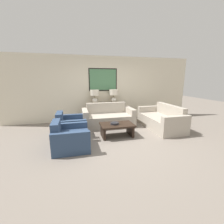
{
  "coord_description": "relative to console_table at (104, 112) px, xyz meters",
  "views": [
    {
      "loc": [
        -1.19,
        -3.87,
        1.74
      ],
      "look_at": [
        0.01,
        0.88,
        0.65
      ],
      "focal_mm": 24.0,
      "sensor_mm": 36.0,
      "label": 1
    }
  ],
  "objects": [
    {
      "name": "coffee_table",
      "position": [
        0.03,
        -1.8,
        -0.08
      ],
      "size": [
        1.0,
        0.67,
        0.39
      ],
      "color": "black",
      "rests_on": "ground_plane"
    },
    {
      "name": "table_lamp_left",
      "position": [
        -0.39,
        0.0,
        0.72
      ],
      "size": [
        0.36,
        0.36,
        0.59
      ],
      "color": "silver",
      "rests_on": "console_table"
    },
    {
      "name": "table_lamp_right",
      "position": [
        0.39,
        0.0,
        0.72
      ],
      "size": [
        0.36,
        0.36,
        0.59
      ],
      "color": "silver",
      "rests_on": "console_table"
    },
    {
      "name": "armchair_near_camera",
      "position": [
        -1.35,
        -2.31,
        -0.1
      ],
      "size": [
        0.88,
        0.92,
        0.73
      ],
      "color": "navy",
      "rests_on": "ground_plane"
    },
    {
      "name": "ground_plane",
      "position": [
        0.0,
        -2.14,
        -0.36
      ],
      "size": [
        20.0,
        20.0,
        0.0
      ],
      "primitive_type": "plane",
      "color": "slate"
    },
    {
      "name": "back_wall",
      "position": [
        0.0,
        0.28,
        0.97
      ],
      "size": [
        7.9,
        0.12,
        2.65
      ],
      "color": "beige",
      "rests_on": "ground_plane"
    },
    {
      "name": "decorative_bowl",
      "position": [
        -0.05,
        -1.81,
        0.06
      ],
      "size": [
        0.26,
        0.26,
        0.06
      ],
      "color": "#232328",
      "rests_on": "coffee_table"
    },
    {
      "name": "couch_by_side",
      "position": [
        1.79,
        -1.43,
        -0.07
      ],
      "size": [
        0.93,
        1.88,
        0.83
      ],
      "color": "#ADA393",
      "rests_on": "ground_plane"
    },
    {
      "name": "console_table",
      "position": [
        0.0,
        0.0,
        0.0
      ],
      "size": [
        1.33,
        0.4,
        0.72
      ],
      "color": "brown",
      "rests_on": "ground_plane"
    },
    {
      "name": "armchair_near_back_wall",
      "position": [
        -1.35,
        -1.3,
        -0.1
      ],
      "size": [
        0.88,
        0.92,
        0.73
      ],
      "color": "navy",
      "rests_on": "ground_plane"
    },
    {
      "name": "couch_by_back_wall",
      "position": [
        0.0,
        -0.68,
        -0.07
      ],
      "size": [
        1.88,
        0.93,
        0.83
      ],
      "color": "#ADA393",
      "rests_on": "ground_plane"
    }
  ]
}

